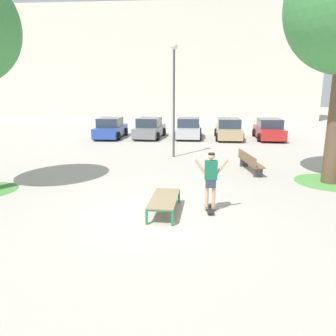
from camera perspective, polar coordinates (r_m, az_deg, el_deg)
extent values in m
plane|color=#B2AA9E|center=(9.58, -2.86, -8.24)|extent=(120.00, 120.00, 0.00)
cube|color=silver|center=(40.32, -2.15, 17.71)|extent=(37.20, 4.00, 12.83)
cube|color=#237A4C|center=(10.60, -1.85, -4.95)|extent=(0.06, 0.06, 0.38)
cube|color=#237A4C|center=(10.51, 1.93, -5.10)|extent=(0.06, 0.06, 0.38)
cube|color=#237A4C|center=(8.90, -3.76, -8.70)|extent=(0.06, 0.06, 0.38)
cube|color=#237A4C|center=(8.80, 0.78, -8.94)|extent=(0.06, 0.06, 0.38)
cylinder|color=#237A4C|center=(9.67, -2.73, -5.47)|extent=(0.15, 1.90, 0.05)
cylinder|color=#237A4C|center=(9.58, 1.42, -5.65)|extent=(0.15, 1.90, 0.05)
cylinder|color=#237A4C|center=(10.48, 0.03, -3.92)|extent=(0.76, 0.09, 0.05)
cylinder|color=#237A4C|center=(8.76, -1.51, -7.52)|extent=(0.76, 0.09, 0.05)
cube|color=#847051|center=(9.61, -0.67, -5.33)|extent=(0.86, 1.94, 0.03)
cube|color=black|center=(9.92, 7.32, -7.05)|extent=(0.22, 0.81, 0.02)
cylinder|color=silver|center=(10.19, 6.77, -6.78)|extent=(0.03, 0.06, 0.06)
cylinder|color=silver|center=(10.20, 7.61, -6.79)|extent=(0.03, 0.06, 0.06)
cylinder|color=silver|center=(9.67, 6.99, -7.94)|extent=(0.03, 0.06, 0.06)
cylinder|color=silver|center=(9.68, 7.89, -7.94)|extent=(0.03, 0.06, 0.06)
cylinder|color=tan|center=(9.77, 6.81, -4.75)|extent=(0.11, 0.11, 0.82)
cube|color=#99704C|center=(9.94, 6.73, -6.71)|extent=(0.11, 0.24, 0.07)
cylinder|color=tan|center=(9.79, 7.98, -4.76)|extent=(0.11, 0.11, 0.82)
cube|color=#99704C|center=(9.96, 7.88, -6.71)|extent=(0.11, 0.24, 0.07)
cube|color=#33384C|center=(9.67, 7.46, -2.65)|extent=(0.31, 0.21, 0.24)
cube|color=#196647|center=(9.56, 7.54, -0.35)|extent=(0.37, 0.23, 0.56)
cylinder|color=tan|center=(9.52, 5.75, 0.12)|extent=(0.40, 0.09, 0.52)
cylinder|color=tan|center=(9.57, 9.34, 0.08)|extent=(0.40, 0.09, 0.52)
sphere|color=tan|center=(9.47, 7.61, 2.06)|extent=(0.20, 0.20, 0.20)
cylinder|color=black|center=(9.46, 7.63, 2.47)|extent=(0.19, 0.19, 0.05)
cylinder|color=brown|center=(13.91, 27.33, 6.72)|extent=(0.63, 0.63, 4.51)
cylinder|color=#519342|center=(14.30, 26.35, -2.24)|extent=(2.62, 2.62, 0.01)
cube|color=#28479E|center=(24.97, -9.95, 6.43)|extent=(1.75, 4.22, 0.70)
cube|color=#2D3847|center=(24.75, -10.11, 7.92)|extent=(1.58, 2.12, 0.64)
cylinder|color=black|center=(26.47, -11.01, 6.32)|extent=(0.23, 0.60, 0.60)
cylinder|color=black|center=(26.05, -7.39, 6.35)|extent=(0.23, 0.60, 0.60)
cylinder|color=black|center=(23.99, -12.69, 5.50)|extent=(0.23, 0.60, 0.60)
cylinder|color=black|center=(23.54, -8.72, 5.53)|extent=(0.23, 0.60, 0.60)
cube|color=slate|center=(24.63, -3.21, 6.51)|extent=(2.07, 4.33, 0.70)
cube|color=#2D3847|center=(24.41, -3.31, 8.03)|extent=(1.74, 2.23, 0.64)
cylinder|color=black|center=(26.11, -4.41, 6.43)|extent=(0.27, 0.62, 0.60)
cylinder|color=black|center=(25.76, -0.71, 6.37)|extent=(0.27, 0.62, 0.60)
cylinder|color=black|center=(23.61, -5.91, 5.63)|extent=(0.27, 0.62, 0.60)
cylinder|color=black|center=(23.22, -1.84, 5.57)|extent=(0.27, 0.62, 0.60)
cube|color=#B7BABF|center=(24.60, 3.63, 6.50)|extent=(1.79, 4.23, 0.70)
cube|color=#2D3847|center=(24.38, 3.64, 8.01)|extent=(1.60, 2.13, 0.64)
cylinder|color=black|center=(25.96, 1.83, 6.42)|extent=(0.23, 0.60, 0.60)
cylinder|color=black|center=(25.90, 5.61, 6.35)|extent=(0.23, 0.60, 0.60)
cylinder|color=black|center=(23.38, 1.42, 5.62)|extent=(0.23, 0.60, 0.60)
cylinder|color=black|center=(23.32, 5.61, 5.54)|extent=(0.23, 0.60, 0.60)
cube|color=tan|center=(24.37, 10.52, 6.23)|extent=(1.83, 4.25, 0.70)
cube|color=#2D3847|center=(24.15, 10.61, 7.76)|extent=(1.62, 2.15, 0.64)
cylinder|color=black|center=(25.64, 8.38, 6.20)|extent=(0.24, 0.61, 0.60)
cylinder|color=black|center=(25.77, 12.18, 6.07)|extent=(0.24, 0.61, 0.60)
cylinder|color=black|center=(23.06, 8.62, 5.36)|extent=(0.24, 0.61, 0.60)
cylinder|color=black|center=(23.20, 12.83, 5.22)|extent=(0.24, 0.61, 0.60)
cube|color=red|center=(24.94, 17.20, 6.01)|extent=(1.89, 4.27, 0.70)
cube|color=#2D3847|center=(24.72, 17.37, 7.50)|extent=(1.65, 2.17, 0.64)
cylinder|color=black|center=(26.10, 14.83, 6.02)|extent=(0.25, 0.61, 0.60)
cylinder|color=black|center=(26.39, 18.50, 5.85)|extent=(0.25, 0.61, 0.60)
cylinder|color=black|center=(23.55, 15.67, 5.18)|extent=(0.25, 0.61, 0.60)
cylinder|color=black|center=(23.87, 19.72, 4.99)|extent=(0.25, 0.61, 0.60)
cube|color=brown|center=(14.85, 14.30, 1.02)|extent=(0.80, 2.44, 0.06)
cube|color=brown|center=(14.74, 13.62, 1.85)|extent=(0.40, 2.38, 0.36)
cube|color=#424247|center=(15.79, 13.16, 0.97)|extent=(0.38, 0.14, 0.40)
cube|color=#424247|center=(14.02, 15.48, -0.76)|extent=(0.38, 0.14, 0.40)
cylinder|color=#4C4C51|center=(17.28, 1.02, 10.94)|extent=(0.12, 0.12, 5.50)
sphere|color=silver|center=(17.39, 1.06, 20.53)|extent=(0.36, 0.36, 0.36)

